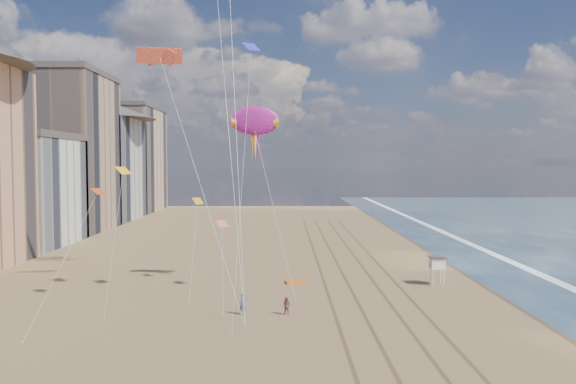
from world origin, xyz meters
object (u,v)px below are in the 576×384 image
object	(u,v)px
kite_flyer_b	(287,306)
grounded_kite	(296,282)
lifeguard_stand	(437,263)
kite_flyer_a	(243,304)
show_kite	(255,121)

from	to	relation	value
kite_flyer_b	grounded_kite	bearing A→B (deg)	110.36
lifeguard_stand	kite_flyer_a	world-z (taller)	lifeguard_stand
kite_flyer_a	grounded_kite	bearing A→B (deg)	38.79
show_kite	kite_flyer_a	bearing A→B (deg)	-92.93
lifeguard_stand	show_kite	size ratio (longest dim) A/B	0.16
grounded_kite	kite_flyer_a	xyz separation A→B (m)	(-4.58, -12.05, 0.79)
lifeguard_stand	kite_flyer_b	world-z (taller)	lifeguard_stand
show_kite	kite_flyer_a	xyz separation A→B (m)	(-0.52, -10.19, -15.65)
lifeguard_stand	grounded_kite	xyz separation A→B (m)	(-14.36, 1.04, -2.14)
kite_flyer_b	kite_flyer_a	bearing A→B (deg)	-157.44
lifeguard_stand	kite_flyer_a	bearing A→B (deg)	-149.82
lifeguard_stand	kite_flyer_b	distance (m)	19.04
lifeguard_stand	grounded_kite	bearing A→B (deg)	175.87
grounded_kite	show_kite	size ratio (longest dim) A/B	0.11
lifeguard_stand	grounded_kite	distance (m)	14.55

